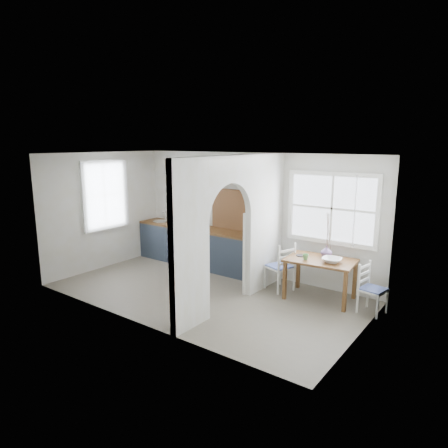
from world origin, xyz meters
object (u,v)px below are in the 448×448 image
Objects in this scene: chair_right at (373,289)px; chair_left at (280,266)px; dining_table at (320,279)px; vase at (326,251)px; kettle at (258,231)px.

chair_left is at bearing 99.06° from chair_right.
vase is at bearing 78.89° from dining_table.
chair_right is (0.96, -0.06, 0.05)m from dining_table.
vase reaches higher than chair_left.
chair_left is 0.89m from kettle.
dining_table is 1.27× the size of chair_left.
kettle is at bearing 165.93° from dining_table.
kettle reaches higher than vase.
dining_table is 0.96m from chair_right.
chair_right is at bearing -8.45° from dining_table.
chair_left is at bearing -166.26° from vase.
chair_right is at bearing 109.31° from chair_left.
dining_table is at bearing 111.47° from chair_left.
kettle is (-2.43, 0.29, 0.61)m from chair_right.
dining_table is 5.60× the size of vase.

